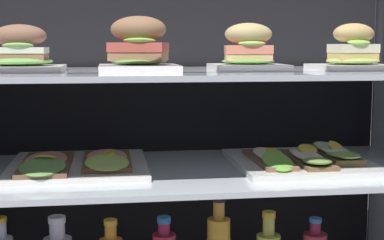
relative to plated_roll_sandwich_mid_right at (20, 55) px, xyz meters
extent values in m
cylinder|color=black|center=(1.03, 0.27, -0.21)|extent=(0.03, 0.03, 0.90)
cube|color=black|center=(0.41, 0.28, -0.19)|extent=(1.20, 0.01, 0.87)
cube|color=silver|center=(0.41, 0.01, -0.29)|extent=(1.22, 0.51, 0.01)
cube|color=silver|center=(0.41, 0.01, -0.04)|extent=(1.22, 0.51, 0.01)
cube|color=white|center=(0.00, 0.00, -0.03)|extent=(0.20, 0.20, 0.01)
ellipsoid|color=#68AA4F|center=(0.00, 0.00, -0.01)|extent=(0.15, 0.13, 0.02)
cube|color=#9A674E|center=(0.00, 0.00, 0.00)|extent=(0.13, 0.08, 0.02)
cube|color=silver|center=(0.00, 0.00, 0.01)|extent=(0.13, 0.08, 0.01)
ellipsoid|color=#81B65E|center=(0.00, -0.03, 0.02)|extent=(0.07, 0.03, 0.02)
ellipsoid|color=brown|center=(0.00, 0.00, 0.05)|extent=(0.13, 0.08, 0.05)
cube|color=white|center=(0.27, -0.04, -0.03)|extent=(0.19, 0.19, 0.02)
ellipsoid|color=#6CA34A|center=(0.27, -0.04, -0.01)|extent=(0.13, 0.11, 0.02)
cube|color=#9C6F4A|center=(0.27, -0.04, 0.00)|extent=(0.15, 0.12, 0.02)
cube|color=#BB4E3F|center=(0.27, -0.04, 0.02)|extent=(0.15, 0.12, 0.02)
ellipsoid|color=#89BC49|center=(0.27, -0.08, 0.03)|extent=(0.08, 0.05, 0.02)
ellipsoid|color=brown|center=(0.27, -0.04, 0.06)|extent=(0.15, 0.12, 0.06)
cube|color=white|center=(0.54, -0.02, -0.03)|extent=(0.18, 0.18, 0.02)
ellipsoid|color=#68A242|center=(0.54, -0.02, -0.02)|extent=(0.13, 0.11, 0.01)
cube|color=#D6BF79|center=(0.54, -0.02, -0.01)|extent=(0.12, 0.09, 0.02)
cube|color=#E77F63|center=(0.54, -0.02, 0.01)|extent=(0.12, 0.10, 0.02)
ellipsoid|color=#94B557|center=(0.54, -0.06, 0.03)|extent=(0.07, 0.04, 0.01)
ellipsoid|color=tan|center=(0.54, -0.02, 0.05)|extent=(0.12, 0.10, 0.05)
cube|color=white|center=(0.82, -0.01, -0.03)|extent=(0.19, 0.19, 0.01)
ellipsoid|color=#98B755|center=(0.82, -0.01, -0.02)|extent=(0.13, 0.11, 0.02)
cube|color=#DAB86B|center=(0.82, -0.01, 0.00)|extent=(0.11, 0.09, 0.02)
cube|color=beige|center=(0.82, -0.01, 0.02)|extent=(0.12, 0.09, 0.02)
ellipsoid|color=#8EC849|center=(0.82, -0.05, 0.03)|extent=(0.07, 0.04, 0.02)
ellipsoid|color=tan|center=(0.82, -0.01, 0.05)|extent=(0.12, 0.09, 0.05)
cube|color=white|center=(0.13, 0.05, -0.28)|extent=(0.34, 0.35, 0.01)
cube|color=brown|center=(0.05, 0.02, -0.27)|extent=(0.12, 0.28, 0.01)
ellipsoid|color=#679F4A|center=(0.05, -0.07, -0.25)|extent=(0.11, 0.14, 0.03)
ellipsoid|color=#F19E8C|center=(0.05, 0.02, -0.25)|extent=(0.10, 0.22, 0.01)
cylinder|color=yellow|center=(0.05, -0.01, -0.24)|extent=(0.05, 0.05, 0.02)
cube|color=brown|center=(0.20, 0.04, -0.27)|extent=(0.12, 0.25, 0.01)
ellipsoid|color=#A6CD59|center=(0.20, -0.04, -0.25)|extent=(0.12, 0.13, 0.03)
ellipsoid|color=#EF9F83|center=(0.20, 0.04, -0.25)|extent=(0.10, 0.20, 0.01)
cylinder|color=yellow|center=(0.20, 0.01, -0.24)|extent=(0.04, 0.04, 0.01)
cube|color=white|center=(0.69, 0.01, -0.28)|extent=(0.34, 0.35, 0.02)
cube|color=brown|center=(0.60, -0.01, -0.26)|extent=(0.08, 0.25, 0.01)
ellipsoid|color=#6DB73C|center=(0.60, -0.09, -0.25)|extent=(0.07, 0.13, 0.04)
ellipsoid|color=#F2DCCA|center=(0.60, -0.01, -0.25)|extent=(0.07, 0.20, 0.01)
cylinder|color=yellow|center=(0.61, -0.03, -0.24)|extent=(0.06, 0.06, 0.02)
cube|color=brown|center=(0.70, -0.03, -0.26)|extent=(0.08, 0.25, 0.01)
ellipsoid|color=#759F45|center=(0.70, -0.10, -0.25)|extent=(0.10, 0.14, 0.03)
ellipsoid|color=white|center=(0.70, -0.03, -0.25)|extent=(0.07, 0.20, 0.01)
cylinder|color=yellow|center=(0.71, 0.00, -0.24)|extent=(0.06, 0.06, 0.02)
cube|color=brown|center=(0.78, 0.02, -0.26)|extent=(0.08, 0.26, 0.02)
ellipsoid|color=#83B04B|center=(0.78, -0.06, -0.25)|extent=(0.08, 0.13, 0.02)
ellipsoid|color=white|center=(0.78, 0.02, -0.25)|extent=(0.07, 0.20, 0.02)
cylinder|color=yellow|center=(0.78, -0.01, -0.23)|extent=(0.06, 0.06, 0.02)
cylinder|color=silver|center=(-0.07, 0.04, -0.43)|extent=(0.03, 0.03, 0.04)
cylinder|color=white|center=(0.07, 0.02, -0.43)|extent=(0.04, 0.04, 0.04)
cylinder|color=white|center=(0.07, 0.02, -0.41)|extent=(0.04, 0.04, 0.02)
cylinder|color=orange|center=(0.20, 0.02, -0.44)|extent=(0.03, 0.03, 0.04)
cylinder|color=gold|center=(0.20, 0.02, -0.42)|extent=(0.03, 0.03, 0.01)
cylinder|color=#A12248|center=(0.34, 0.01, -0.44)|extent=(0.03, 0.03, 0.03)
cylinder|color=#2771B3|center=(0.34, 0.01, -0.42)|extent=(0.04, 0.04, 0.02)
cylinder|color=gold|center=(0.48, 0.03, -0.40)|extent=(0.03, 0.03, 0.05)
cylinder|color=black|center=(0.48, 0.03, -0.37)|extent=(0.03, 0.03, 0.01)
cylinder|color=#C1C950|center=(0.61, 0.02, -0.45)|extent=(0.03, 0.03, 0.05)
cylinder|color=gold|center=(0.61, 0.02, -0.42)|extent=(0.04, 0.04, 0.02)
cylinder|color=maroon|center=(0.74, 0.03, -0.46)|extent=(0.03, 0.03, 0.03)
cylinder|color=#336DB1|center=(0.74, 0.03, -0.44)|extent=(0.03, 0.03, 0.01)
camera|label=1|loc=(0.20, -1.42, 0.02)|focal=54.72mm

